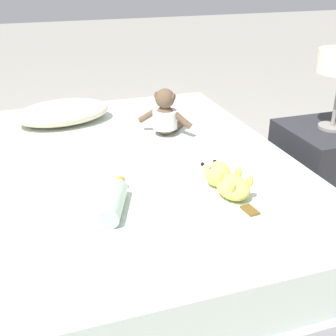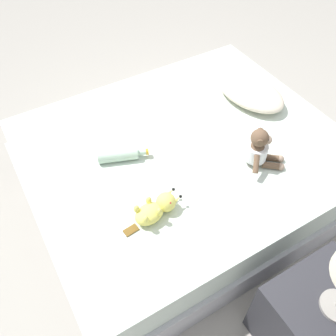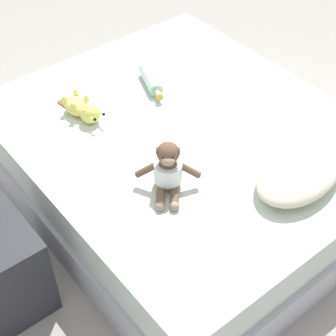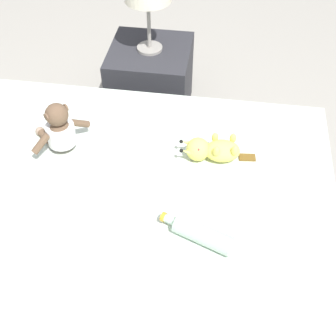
# 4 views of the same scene
# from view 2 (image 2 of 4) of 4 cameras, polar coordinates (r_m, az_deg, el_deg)

# --- Properties ---
(ground_plane) EXTENTS (16.00, 16.00, 0.00)m
(ground_plane) POSITION_cam_2_polar(r_m,az_deg,el_deg) (2.43, 2.49, -2.99)
(ground_plane) COLOR #9E998E
(bed) EXTENTS (1.57, 1.86, 0.41)m
(bed) POSITION_cam_2_polar(r_m,az_deg,el_deg) (2.28, 2.66, 0.15)
(bed) COLOR #B2B2B7
(bed) RESTS_ON ground_plane
(pillow) EXTENTS (0.54, 0.39, 0.12)m
(pillow) POSITION_cam_2_polar(r_m,az_deg,el_deg) (2.47, 12.85, 11.67)
(pillow) COLOR beige
(pillow) RESTS_ON bed
(plush_monkey) EXTENTS (0.26, 0.25, 0.24)m
(plush_monkey) POSITION_cam_2_polar(r_m,az_deg,el_deg) (2.01, 14.12, 2.77)
(plush_monkey) COLOR brown
(plush_monkey) RESTS_ON bed
(plush_yellow_creature) EXTENTS (0.13, 0.33, 0.10)m
(plush_yellow_creature) POSITION_cam_2_polar(r_m,az_deg,el_deg) (1.77, -1.86, -6.42)
(plush_yellow_creature) COLOR #EAE066
(plush_yellow_creature) RESTS_ON bed
(glass_bottle) EXTENTS (0.15, 0.28, 0.07)m
(glass_bottle) POSITION_cam_2_polar(r_m,az_deg,el_deg) (2.03, -7.71, 2.03)
(glass_bottle) COLOR #B2D1B7
(glass_bottle) RESTS_ON bed
(nightstand) EXTENTS (0.45, 0.45, 0.43)m
(nightstand) POSITION_cam_2_polar(r_m,az_deg,el_deg) (1.90, 22.85, -21.81)
(nightstand) COLOR #2D2D33
(nightstand) RESTS_ON ground_plane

